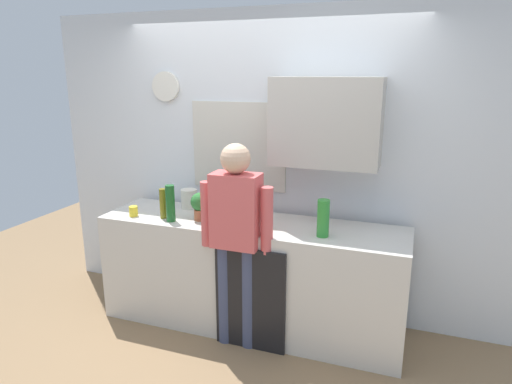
{
  "coord_description": "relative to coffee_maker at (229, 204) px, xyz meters",
  "views": [
    {
      "loc": [
        1.22,
        -2.93,
        2.08
      ],
      "look_at": [
        0.07,
        0.25,
        1.19
      ],
      "focal_mm": 31.62,
      "sensor_mm": 36.0,
      "label": 1
    }
  ],
  "objects": [
    {
      "name": "back_wall_assembly",
      "position": [
        0.24,
        0.44,
        0.3
      ],
      "size": [
        4.1,
        0.42,
        2.6
      ],
      "color": "silver",
      "rests_on": "ground_plane"
    },
    {
      "name": "coffee_maker",
      "position": [
        0.0,
        0.0,
        0.0
      ],
      "size": [
        0.2,
        0.2,
        0.33
      ],
      "color": "black",
      "rests_on": "kitchen_counter"
    },
    {
      "name": "storage_canister",
      "position": [
        -0.49,
        0.23,
        -0.06
      ],
      "size": [
        0.14,
        0.14,
        0.17
      ],
      "primitive_type": "cylinder",
      "color": "silver",
      "rests_on": "kitchen_counter"
    },
    {
      "name": "bottle_amber_beer",
      "position": [
        0.22,
        -0.01,
        -0.03
      ],
      "size": [
        0.06,
        0.06,
        0.23
      ],
      "primitive_type": "cylinder",
      "color": "brown",
      "rests_on": "kitchen_counter"
    },
    {
      "name": "kitchen_counter",
      "position": [
        0.17,
        0.04,
        -0.6
      ],
      "size": [
        2.5,
        0.64,
        0.92
      ],
      "primitive_type": "cube",
      "color": "beige",
      "rests_on": "ground_plane"
    },
    {
      "name": "person_at_sink",
      "position": [
        0.17,
        -0.26,
        -0.11
      ],
      "size": [
        0.57,
        0.22,
        1.6
      ],
      "rotation": [
        0.0,
        0.0,
        0.24
      ],
      "color": "#3F4766",
      "rests_on": "ground_plane"
    },
    {
      "name": "ground_plane",
      "position": [
        0.17,
        -0.26,
        -1.06
      ],
      "size": [
        8.0,
        8.0,
        0.0
      ],
      "primitive_type": "plane",
      "color": "#8C6D4C"
    },
    {
      "name": "bottle_green_wine",
      "position": [
        -0.45,
        -0.15,
        0.0
      ],
      "size": [
        0.07,
        0.07,
        0.3
      ],
      "primitive_type": "cylinder",
      "color": "#195923",
      "rests_on": "kitchen_counter"
    },
    {
      "name": "potted_plant",
      "position": [
        -0.24,
        -0.04,
        -0.01
      ],
      "size": [
        0.15,
        0.15,
        0.23
      ],
      "color": "#9E5638",
      "rests_on": "kitchen_counter"
    },
    {
      "name": "cup_yellow_cup",
      "position": [
        -0.82,
        -0.14,
        -0.1
      ],
      "size": [
        0.07,
        0.07,
        0.09
      ],
      "primitive_type": "cylinder",
      "color": "yellow",
      "rests_on": "kitchen_counter"
    },
    {
      "name": "bottle_olive_oil",
      "position": [
        -0.55,
        -0.1,
        -0.02
      ],
      "size": [
        0.06,
        0.06,
        0.25
      ],
      "primitive_type": "cylinder",
      "color": "olive",
      "rests_on": "kitchen_counter"
    },
    {
      "name": "bottle_clear_soda",
      "position": [
        0.78,
        -0.08,
        -0.01
      ],
      "size": [
        0.09,
        0.09,
        0.28
      ],
      "primitive_type": "cylinder",
      "color": "#2D8C33",
      "rests_on": "kitchen_counter"
    },
    {
      "name": "dishwasher_panel",
      "position": [
        0.29,
        -0.29,
        -0.65
      ],
      "size": [
        0.56,
        0.02,
        0.82
      ],
      "primitive_type": "cube",
      "color": "black",
      "rests_on": "ground_plane"
    }
  ]
}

